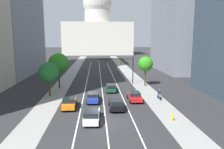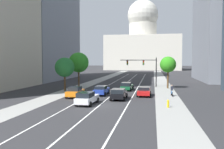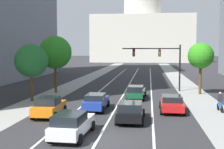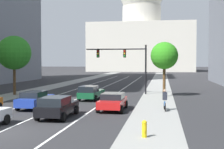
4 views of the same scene
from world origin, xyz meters
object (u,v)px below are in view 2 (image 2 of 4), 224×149
object	(u,v)px
fire_hydrant	(168,104)
car_red	(144,91)
capitol_building	(143,44)
car_black	(119,94)
street_tree_near_left	(79,63)
car_orange	(75,92)
traffic_signal_mast	(144,66)
car_green	(127,86)
car_blue	(101,90)
cyclist	(172,90)
street_tree_near_right	(168,65)
street_tree_mid_left	(65,67)
car_white	(87,98)

from	to	relation	value
fire_hydrant	car_red	bearing A→B (deg)	109.07
capitol_building	car_black	size ratio (longest dim) A/B	9.56
fire_hydrant	street_tree_near_left	world-z (taller)	street_tree_near_left
fire_hydrant	car_orange	bearing A→B (deg)	155.86
capitol_building	traffic_signal_mast	size ratio (longest dim) A/B	5.72
car_green	street_tree_near_left	bearing A→B (deg)	73.23
street_tree_near_left	car_orange	bearing A→B (deg)	-74.94
fire_hydrant	car_black	bearing A→B (deg)	142.87
car_blue	fire_hydrant	bearing A→B (deg)	-132.05
car_red	cyclist	bearing A→B (deg)	-81.75
traffic_signal_mast	cyclist	bearing A→B (deg)	-70.04
cyclist	car_orange	bearing A→B (deg)	100.39
street_tree_near_right	car_red	bearing A→B (deg)	-110.58
cyclist	street_tree_near_right	bearing A→B (deg)	-3.90
capitol_building	fire_hydrant	world-z (taller)	capitol_building
street_tree_mid_left	fire_hydrant	bearing A→B (deg)	-36.58
car_orange	street_tree_mid_left	bearing A→B (deg)	29.36
traffic_signal_mast	car_green	bearing A→B (deg)	-112.64
car_red	street_tree_near_left	size ratio (longest dim) A/B	0.62
car_white	traffic_signal_mast	size ratio (longest dim) A/B	0.63
car_green	street_tree_near_left	distance (m)	11.60
car_white	street_tree_mid_left	xyz separation A→B (m)	(-7.48, 12.47, 3.39)
car_black	traffic_signal_mast	distance (m)	18.04
traffic_signal_mast	car_red	bearing A→B (deg)	-87.95
car_green	car_red	distance (m)	7.36
fire_hydrant	street_tree_near_right	distance (m)	20.48
car_red	car_green	bearing A→B (deg)	27.55
car_black	street_tree_near_right	xyz separation A→B (m)	(7.50, 15.17, 3.82)
fire_hydrant	street_tree_near_left	size ratio (longest dim) A/B	0.13
cyclist	street_tree_mid_left	distance (m)	18.92
traffic_signal_mast	fire_hydrant	xyz separation A→B (m)	(3.56, -22.31, -3.85)
capitol_building	car_blue	world-z (taller)	capitol_building
car_white	street_tree_near_right	bearing A→B (deg)	-26.02
car_white	car_black	distance (m)	5.63
car_blue	street_tree_mid_left	distance (m)	9.12
car_white	fire_hydrant	distance (m)	9.74
car_green	car_blue	size ratio (longest dim) A/B	1.05
car_white	car_red	bearing A→B (deg)	-34.99
car_black	cyclist	distance (m)	8.81
car_green	cyclist	bearing A→B (deg)	-125.87
car_green	cyclist	xyz separation A→B (m)	(7.52, -6.00, 0.08)
street_tree_near_right	car_white	bearing A→B (deg)	-118.78
car_green	car_black	distance (m)	10.61
fire_hydrant	street_tree_near_right	size ratio (longest dim) A/B	0.15
car_blue	car_orange	world-z (taller)	car_orange
traffic_signal_mast	street_tree_near_left	size ratio (longest dim) A/B	1.07
car_white	car_red	xyz separation A→B (m)	(6.66, 8.60, -0.07)
capitol_building	cyclist	size ratio (longest dim) A/B	25.01
street_tree_mid_left	street_tree_near_left	world-z (taller)	street_tree_near_left
fire_hydrant	street_tree_near_right	bearing A→B (deg)	86.86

